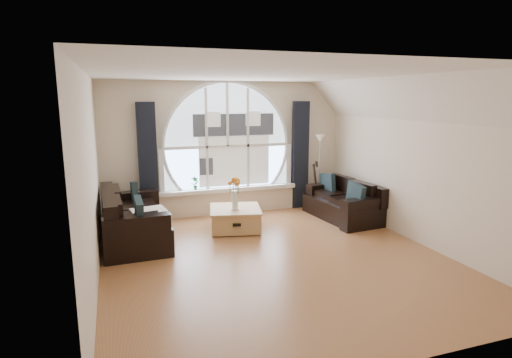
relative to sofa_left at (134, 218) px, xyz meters
name	(u,v)px	position (x,y,z in m)	size (l,w,h in m)	color
ground	(275,258)	(1.95, -1.47, -0.40)	(5.00, 5.50, 0.01)	brown
ceiling	(277,74)	(1.95, -1.47, 2.30)	(5.00, 5.50, 0.01)	silver
wall_back	(227,148)	(1.95, 1.28, 0.95)	(5.00, 0.01, 2.70)	beige
wall_front	(397,223)	(1.95, -4.22, 0.95)	(5.00, 0.01, 2.70)	beige
wall_left	(91,181)	(-0.55, -1.47, 0.95)	(0.01, 5.50, 2.70)	beige
wall_right	(418,162)	(4.45, -1.47, 0.95)	(0.01, 5.50, 2.70)	beige
attic_slope	(407,99)	(4.15, -1.47, 1.95)	(0.92, 5.50, 0.72)	silver
arched_window	(227,135)	(1.95, 1.25, 1.23)	(2.60, 0.06, 2.15)	silver
window_sill	(229,189)	(1.95, 1.18, 0.11)	(2.90, 0.22, 0.08)	white
window_frame	(228,135)	(1.95, 1.22, 1.23)	(2.76, 0.08, 2.15)	white
neighbor_house	(235,141)	(2.10, 1.24, 1.10)	(1.70, 0.02, 1.50)	silver
curtain_left	(148,163)	(0.35, 1.16, 0.75)	(0.35, 0.12, 2.30)	black
curtain_right	(300,155)	(3.55, 1.16, 0.75)	(0.35, 0.12, 2.30)	black
sofa_left	(134,218)	(0.00, 0.00, 0.00)	(0.97, 1.94, 0.86)	black
sofa_right	(343,199)	(3.98, 0.06, 0.00)	(0.84, 1.67, 0.74)	black
coffee_chest	(235,218)	(1.77, 0.08, -0.18)	(0.90, 0.90, 0.44)	#A47F4D
throw_blanket	(150,214)	(0.25, -0.21, 0.10)	(0.55, 0.55, 0.10)	silver
vase_flowers	(235,188)	(1.74, -0.02, 0.39)	(0.24, 0.24, 0.70)	white
floor_lamp	(319,172)	(3.91, 0.96, 0.40)	(0.24, 0.24, 1.60)	#B2B2B2
guitar	(314,185)	(3.76, 0.90, 0.13)	(0.36, 0.24, 1.06)	brown
potted_plant	(195,183)	(1.25, 1.18, 0.29)	(0.14, 0.10, 0.28)	#1E6023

